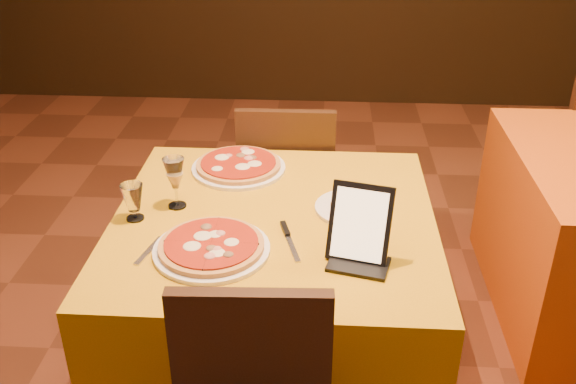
# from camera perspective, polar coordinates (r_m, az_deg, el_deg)

# --- Properties ---
(main_table) EXTENTS (1.10, 1.10, 0.75)m
(main_table) POSITION_cam_1_polar(r_m,az_deg,el_deg) (2.41, -1.17, -9.94)
(main_table) COLOR #C98F0C
(main_table) RESTS_ON floor
(chair_main_far) EXTENTS (0.36, 0.36, 0.91)m
(chair_main_far) POSITION_cam_1_polar(r_m,az_deg,el_deg) (3.02, -0.00, 0.47)
(chair_main_far) COLOR black
(chair_main_far) RESTS_ON floor
(pizza_near) EXTENTS (0.37, 0.37, 0.03)m
(pizza_near) POSITION_cam_1_polar(r_m,az_deg,el_deg) (2.02, -6.81, -4.91)
(pizza_near) COLOR white
(pizza_near) RESTS_ON main_table
(pizza_far) EXTENTS (0.37, 0.37, 0.03)m
(pizza_far) POSITION_cam_1_polar(r_m,az_deg,el_deg) (2.52, -4.42, 2.30)
(pizza_far) COLOR white
(pizza_far) RESTS_ON main_table
(cutlet_dish) EXTENTS (0.26, 0.26, 0.03)m
(cutlet_dish) POSITION_cam_1_polar(r_m,az_deg,el_deg) (2.24, 5.76, -1.30)
(cutlet_dish) COLOR white
(cutlet_dish) RESTS_ON main_table
(wine_glass) EXTENTS (0.08, 0.08, 0.19)m
(wine_glass) POSITION_cam_1_polar(r_m,az_deg,el_deg) (2.25, -9.99, 0.84)
(wine_glass) COLOR #DAB87B
(wine_glass) RESTS_ON main_table
(water_glass) EXTENTS (0.06, 0.06, 0.13)m
(water_glass) POSITION_cam_1_polar(r_m,az_deg,el_deg) (2.21, -13.59, -0.89)
(water_glass) COLOR white
(water_glass) RESTS_ON main_table
(tablet) EXTENTS (0.21, 0.14, 0.23)m
(tablet) POSITION_cam_1_polar(r_m,az_deg,el_deg) (1.94, 6.41, -2.80)
(tablet) COLOR black
(tablet) RESTS_ON main_table
(knife) EXTENTS (0.07, 0.21, 0.01)m
(knife) POSITION_cam_1_polar(r_m,az_deg,el_deg) (2.05, 0.24, -4.64)
(knife) COLOR silver
(knife) RESTS_ON main_table
(fork_near) EXTENTS (0.06, 0.16, 0.01)m
(fork_near) POSITION_cam_1_polar(r_m,az_deg,el_deg) (2.06, -12.26, -5.13)
(fork_near) COLOR silver
(fork_near) RESTS_ON main_table
(fork_far) EXTENTS (0.04, 0.16, 0.01)m
(fork_far) POSITION_cam_1_polar(r_m,az_deg,el_deg) (2.51, -1.76, 2.02)
(fork_far) COLOR silver
(fork_far) RESTS_ON main_table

